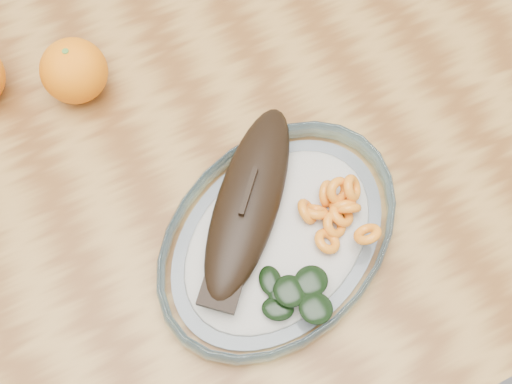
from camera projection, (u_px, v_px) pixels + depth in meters
ground at (193, 318)px, 1.48m from camera, size 3.00×3.00×0.00m
dining_table at (151, 210)px, 0.88m from camera, size 1.20×0.80×0.75m
plated_meal at (277, 233)px, 0.75m from camera, size 0.77×0.77×0.08m
orange_right at (74, 71)px, 0.81m from camera, size 0.08×0.08×0.08m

